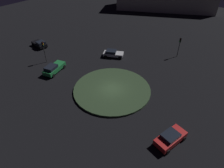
{
  "coord_description": "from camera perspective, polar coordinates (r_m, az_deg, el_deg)",
  "views": [
    {
      "loc": [
        14.71,
        -19.76,
        19.48
      ],
      "look_at": [
        0.0,
        0.0,
        1.21
      ],
      "focal_mm": 31.66,
      "sensor_mm": 36.0,
      "label": 1
    }
  ],
  "objects": [
    {
      "name": "traffic_light_west",
      "position": [
        39.41,
        -19.15,
        9.81
      ],
      "size": [
        0.36,
        0.31,
        4.24
      ],
      "rotation": [
        0.0,
        0.0,
        0.03
      ],
      "color": "#2D2D2D",
      "rests_on": "ground_plane"
    },
    {
      "name": "roundabout_island",
      "position": [
        31.31,
        0.0,
        -1.54
      ],
      "size": [
        12.16,
        12.16,
        0.32
      ],
      "primitive_type": "cylinder",
      "color": "#2D4228",
      "rests_on": "ground_plane"
    },
    {
      "name": "car_black",
      "position": [
        47.06,
        -20.18,
        10.84
      ],
      "size": [
        4.05,
        2.42,
        1.47
      ],
      "rotation": [
        0.0,
        0.0,
        3.01
      ],
      "color": "black",
      "rests_on": "ground_plane"
    },
    {
      "name": "car_green",
      "position": [
        36.73,
        -16.49,
        4.39
      ],
      "size": [
        2.88,
        4.84,
        1.6
      ],
      "rotation": [
        0.0,
        0.0,
        1.81
      ],
      "color": "#1E7238",
      "rests_on": "ground_plane"
    },
    {
      "name": "car_silver",
      "position": [
        40.35,
        0.25,
        8.85
      ],
      "size": [
        4.38,
        3.39,
        1.35
      ],
      "rotation": [
        0.0,
        0.0,
        0.46
      ],
      "color": "silver",
      "rests_on": "ground_plane"
    },
    {
      "name": "ground_plane",
      "position": [
        31.41,
        0.0,
        -1.77
      ],
      "size": [
        120.04,
        120.04,
        0.0
      ],
      "primitive_type": "plane",
      "color": "black"
    },
    {
      "name": "traffic_light_north",
      "position": [
        41.56,
        18.95,
        11.02
      ],
      "size": [
        0.34,
        0.38,
        4.03
      ],
      "rotation": [
        0.0,
        0.0,
        -1.8
      ],
      "color": "#2D2D2D",
      "rests_on": "ground_plane"
    },
    {
      "name": "car_red",
      "position": [
        24.75,
        16.52,
        -14.68
      ],
      "size": [
        2.89,
        4.39,
        1.47
      ],
      "rotation": [
        0.0,
        0.0,
        4.43
      ],
      "color": "red",
      "rests_on": "ground_plane"
    }
  ]
}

